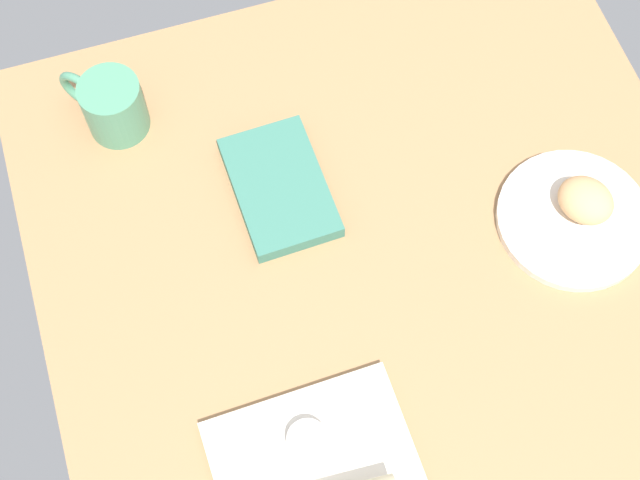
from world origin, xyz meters
TOP-DOWN VIEW (x-y plane):
  - dining_table at (0.00, 0.00)cm, footprint 110.00×90.00cm
  - round_plate at (-7.13, 26.25)cm, footprint 20.63×20.63cm
  - scone_pastry at (-8.01, 27.59)cm, footprint 9.93×9.61cm
  - sauce_cup at (10.92, -16.72)cm, footprint 4.92×4.92cm
  - book_stack at (-23.44, -9.97)cm, footprint 19.06×12.60cm
  - coffee_mug at (-40.93, -28.72)cm, footprint 11.24×10.84cm

SIDE VIEW (x-z plane):
  - dining_table at x=0.00cm, z-range 0.00..4.00cm
  - round_plate at x=-7.13cm, z-range 4.00..5.40cm
  - book_stack at x=-23.44cm, z-range 4.00..6.39cm
  - sauce_cup at x=10.92cm, z-range 5.69..7.89cm
  - scone_pastry at x=-8.01cm, z-range 5.40..10.17cm
  - coffee_mug at x=-40.93cm, z-range 4.10..13.02cm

